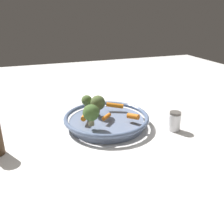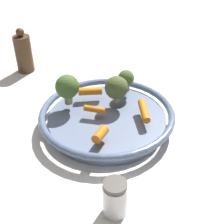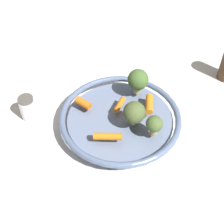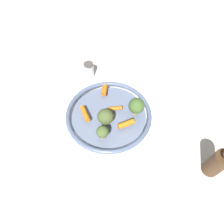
{
  "view_description": "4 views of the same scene",
  "coord_description": "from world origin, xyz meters",
  "px_view_note": "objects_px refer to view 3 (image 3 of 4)",
  "views": [
    {
      "loc": [
        -0.27,
        -0.8,
        0.41
      ],
      "look_at": [
        0.01,
        -0.03,
        0.07
      ],
      "focal_mm": 39.66,
      "sensor_mm": 36.0,
      "label": 1
    },
    {
      "loc": [
        0.51,
        -0.3,
        0.45
      ],
      "look_at": [
        0.03,
        -0.0,
        0.05
      ],
      "focal_mm": 49.46,
      "sensor_mm": 36.0,
      "label": 2
    },
    {
      "loc": [
        0.21,
        0.51,
        0.64
      ],
      "look_at": [
        0.03,
        0.01,
        0.07
      ],
      "focal_mm": 50.55,
      "sensor_mm": 36.0,
      "label": 3
    },
    {
      "loc": [
        -0.28,
        0.3,
        0.64
      ],
      "look_at": [
        -0.02,
        0.01,
        0.08
      ],
      "focal_mm": 31.43,
      "sensor_mm": 36.0,
      "label": 4
    }
  ],
  "objects_px": {
    "baby_carrot_left": "(108,136)",
    "broccoli_floret_edge": "(154,124)",
    "broccoli_floret_large": "(134,113)",
    "baby_carrot_back": "(83,103)",
    "baby_carrot_right": "(149,104)",
    "baby_carrot_center": "(120,105)",
    "salt_shaker": "(28,108)",
    "broccoli_floret_mid": "(138,80)",
    "serving_bowl": "(120,120)"
  },
  "relations": [
    {
      "from": "baby_carrot_left",
      "to": "baby_carrot_back",
      "type": "bearing_deg",
      "value": -79.9
    },
    {
      "from": "salt_shaker",
      "to": "broccoli_floret_mid",
      "type": "bearing_deg",
      "value": 169.9
    },
    {
      "from": "baby_carrot_back",
      "to": "baby_carrot_left",
      "type": "xyz_separation_m",
      "value": [
        -0.02,
        0.13,
        -0.0
      ]
    },
    {
      "from": "baby_carrot_back",
      "to": "broccoli_floret_edge",
      "type": "distance_m",
      "value": 0.2
    },
    {
      "from": "broccoli_floret_large",
      "to": "broccoli_floret_mid",
      "type": "bearing_deg",
      "value": -117.91
    },
    {
      "from": "baby_carrot_back",
      "to": "broccoli_floret_large",
      "type": "height_order",
      "value": "broccoli_floret_large"
    },
    {
      "from": "baby_carrot_left",
      "to": "baby_carrot_right",
      "type": "distance_m",
      "value": 0.15
    },
    {
      "from": "broccoli_floret_edge",
      "to": "broccoli_floret_large",
      "type": "bearing_deg",
      "value": -57.05
    },
    {
      "from": "baby_carrot_back",
      "to": "baby_carrot_left",
      "type": "relative_size",
      "value": 0.64
    },
    {
      "from": "baby_carrot_back",
      "to": "baby_carrot_center",
      "type": "xyz_separation_m",
      "value": [
        -0.09,
        0.04,
        -0.0
      ]
    },
    {
      "from": "baby_carrot_center",
      "to": "broccoli_floret_mid",
      "type": "height_order",
      "value": "broccoli_floret_mid"
    },
    {
      "from": "serving_bowl",
      "to": "broccoli_floret_mid",
      "type": "bearing_deg",
      "value": -140.01
    },
    {
      "from": "baby_carrot_back",
      "to": "broccoli_floret_large",
      "type": "relative_size",
      "value": 0.65
    },
    {
      "from": "baby_carrot_right",
      "to": "salt_shaker",
      "type": "height_order",
      "value": "salt_shaker"
    },
    {
      "from": "broccoli_floret_mid",
      "to": "broccoli_floret_large",
      "type": "height_order",
      "value": "broccoli_floret_mid"
    },
    {
      "from": "salt_shaker",
      "to": "serving_bowl",
      "type": "bearing_deg",
      "value": 152.39
    },
    {
      "from": "salt_shaker",
      "to": "broccoli_floret_edge",
      "type": "bearing_deg",
      "value": 143.4
    },
    {
      "from": "baby_carrot_left",
      "to": "broccoli_floret_edge",
      "type": "bearing_deg",
      "value": 168.16
    },
    {
      "from": "broccoli_floret_edge",
      "to": "baby_carrot_right",
      "type": "bearing_deg",
      "value": -108.8
    },
    {
      "from": "broccoli_floret_mid",
      "to": "broccoli_floret_large",
      "type": "xyz_separation_m",
      "value": [
        0.05,
        0.1,
        -0.01
      ]
    },
    {
      "from": "serving_bowl",
      "to": "baby_carrot_center",
      "type": "xyz_separation_m",
      "value": [
        -0.01,
        -0.03,
        0.03
      ]
    },
    {
      "from": "baby_carrot_left",
      "to": "broccoli_floret_edge",
      "type": "relative_size",
      "value": 1.21
    },
    {
      "from": "baby_carrot_right",
      "to": "broccoli_floret_edge",
      "type": "relative_size",
      "value": 1.03
    },
    {
      "from": "baby_carrot_left",
      "to": "salt_shaker",
      "type": "distance_m",
      "value": 0.24
    },
    {
      "from": "baby_carrot_center",
      "to": "salt_shaker",
      "type": "height_order",
      "value": "salt_shaker"
    },
    {
      "from": "baby_carrot_back",
      "to": "salt_shaker",
      "type": "distance_m",
      "value": 0.15
    },
    {
      "from": "broccoli_floret_mid",
      "to": "salt_shaker",
      "type": "distance_m",
      "value": 0.31
    },
    {
      "from": "baby_carrot_back",
      "to": "broccoli_floret_mid",
      "type": "relative_size",
      "value": 0.59
    },
    {
      "from": "salt_shaker",
      "to": "baby_carrot_right",
      "type": "bearing_deg",
      "value": 159.14
    },
    {
      "from": "serving_bowl",
      "to": "broccoli_floret_large",
      "type": "xyz_separation_m",
      "value": [
        -0.02,
        0.04,
        0.06
      ]
    },
    {
      "from": "serving_bowl",
      "to": "baby_carrot_right",
      "type": "relative_size",
      "value": 5.46
    },
    {
      "from": "salt_shaker",
      "to": "baby_carrot_back",
      "type": "bearing_deg",
      "value": 159.65
    },
    {
      "from": "baby_carrot_center",
      "to": "baby_carrot_left",
      "type": "relative_size",
      "value": 0.73
    },
    {
      "from": "broccoli_floret_mid",
      "to": "salt_shaker",
      "type": "relative_size",
      "value": 1.04
    },
    {
      "from": "baby_carrot_center",
      "to": "broccoli_floret_edge",
      "type": "distance_m",
      "value": 0.13
    },
    {
      "from": "baby_carrot_left",
      "to": "broccoli_floret_mid",
      "type": "xyz_separation_m",
      "value": [
        -0.13,
        -0.13,
        0.04
      ]
    },
    {
      "from": "serving_bowl",
      "to": "broccoli_floret_edge",
      "type": "bearing_deg",
      "value": 120.87
    },
    {
      "from": "baby_carrot_right",
      "to": "broccoli_floret_mid",
      "type": "bearing_deg",
      "value": -83.61
    },
    {
      "from": "baby_carrot_center",
      "to": "broccoli_floret_edge",
      "type": "relative_size",
      "value": 0.88
    },
    {
      "from": "broccoli_floret_mid",
      "to": "serving_bowl",
      "type": "bearing_deg",
      "value": 39.99
    },
    {
      "from": "broccoli_floret_mid",
      "to": "baby_carrot_center",
      "type": "bearing_deg",
      "value": 28.14
    },
    {
      "from": "baby_carrot_right",
      "to": "baby_carrot_back",
      "type": "bearing_deg",
      "value": -21.31
    },
    {
      "from": "baby_carrot_center",
      "to": "baby_carrot_left",
      "type": "height_order",
      "value": "baby_carrot_left"
    },
    {
      "from": "baby_carrot_left",
      "to": "broccoli_floret_edge",
      "type": "xyz_separation_m",
      "value": [
        -0.11,
        0.02,
        0.02
      ]
    },
    {
      "from": "baby_carrot_center",
      "to": "baby_carrot_right",
      "type": "relative_size",
      "value": 0.85
    },
    {
      "from": "baby_carrot_left",
      "to": "broccoli_floret_mid",
      "type": "relative_size",
      "value": 0.92
    },
    {
      "from": "broccoli_floret_edge",
      "to": "salt_shaker",
      "type": "distance_m",
      "value": 0.34
    },
    {
      "from": "baby_carrot_back",
      "to": "baby_carrot_right",
      "type": "relative_size",
      "value": 0.74
    },
    {
      "from": "broccoli_floret_mid",
      "to": "broccoli_floret_large",
      "type": "distance_m",
      "value": 0.12
    },
    {
      "from": "broccoli_floret_large",
      "to": "baby_carrot_back",
      "type": "bearing_deg",
      "value": -45.42
    }
  ]
}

